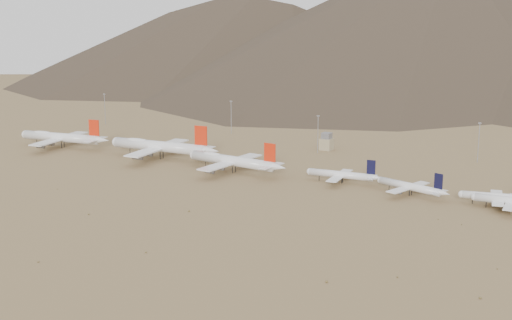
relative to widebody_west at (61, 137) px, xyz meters
The scene contains 13 objects.
ground 137.49m from the widebody_west, 14.02° to the right, with size 3000.00×3000.00×0.00m, color #A37F54.
widebody_west is the anchor object (origin of this frame).
widebody_centre 81.90m from the widebody_west, ahead, with size 80.33×62.10×23.88m.
widebody_east 142.75m from the widebody_west, ahead, with size 69.96×53.94×20.78m.
narrowbody_a 210.12m from the widebody_west, ahead, with size 44.71×32.33×14.77m.
narrowbody_b 251.67m from the widebody_west, ahead, with size 43.54×32.25×14.76m.
narrowbody_c 296.65m from the widebody_west, ahead, with size 42.01×30.95×14.12m.
control_tower 184.84m from the widebody_west, 27.99° to the left, with size 8.00×8.00×12.00m.
mast_far_west 97.38m from the widebody_west, 114.00° to the left, with size 2.00×0.60×25.70m.
mast_west 128.82m from the widebody_west, 54.96° to the left, with size 2.00×0.60×25.70m.
mast_centre 178.68m from the widebody_west, 24.71° to the left, with size 2.00×0.60×25.70m.
mast_east 280.97m from the widebody_west, 20.76° to the left, with size 2.00×0.60×25.70m.
desert_scrub 218.96m from the widebody_west, 35.44° to the right, with size 428.90×165.53×0.87m.
Camera 1 is at (230.78, -319.78, 100.27)m, focal length 50.00 mm.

